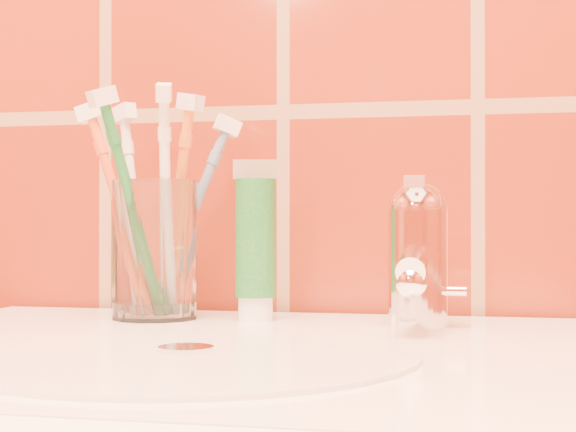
# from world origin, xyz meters

# --- Properties ---
(glass_tumbler) EXTENTS (0.09, 0.09, 0.12)m
(glass_tumbler) POSITION_xyz_m (-0.10, 1.11, 0.91)
(glass_tumbler) COLOR white
(glass_tumbler) RESTS_ON pedestal_sink
(toothpaste_tube) EXTENTS (0.04, 0.04, 0.14)m
(toothpaste_tube) POSITION_xyz_m (-0.01, 1.12, 0.92)
(toothpaste_tube) COLOR white
(toothpaste_tube) RESTS_ON pedestal_sink
(faucet) EXTENTS (0.05, 0.11, 0.12)m
(faucet) POSITION_xyz_m (0.14, 1.09, 0.91)
(faucet) COLOR white
(faucet) RESTS_ON pedestal_sink
(toothbrush_0) EXTENTS (0.10, 0.09, 0.20)m
(toothbrush_0) POSITION_xyz_m (-0.12, 1.11, 0.95)
(toothbrush_0) COLOR white
(toothbrush_0) RESTS_ON glass_tumbler
(toothbrush_1) EXTENTS (0.12, 0.14, 0.22)m
(toothbrush_1) POSITION_xyz_m (-0.11, 1.08, 0.95)
(toothbrush_1) COLOR #1E7334
(toothbrush_1) RESTS_ON glass_tumbler
(toothbrush_2) EXTENTS (0.15, 0.14, 0.20)m
(toothbrush_2) POSITION_xyz_m (-0.07, 1.14, 0.94)
(toothbrush_2) COLOR #6A85BC
(toothbrush_2) RESTS_ON glass_tumbler
(toothbrush_3) EXTENTS (0.09, 0.09, 0.20)m
(toothbrush_3) POSITION_xyz_m (-0.12, 1.10, 0.94)
(toothbrush_3) COLOR orange
(toothbrush_3) RESTS_ON glass_tumbler
(toothbrush_4) EXTENTS (0.07, 0.13, 0.22)m
(toothbrush_4) POSITION_xyz_m (-0.08, 1.09, 0.95)
(toothbrush_4) COLOR white
(toothbrush_4) RESTS_ON glass_tumbler
(toothbrush_5) EXTENTS (0.09, 0.08, 0.21)m
(toothbrush_5) POSITION_xyz_m (-0.08, 1.11, 0.95)
(toothbrush_5) COLOR orange
(toothbrush_5) RESTS_ON glass_tumbler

